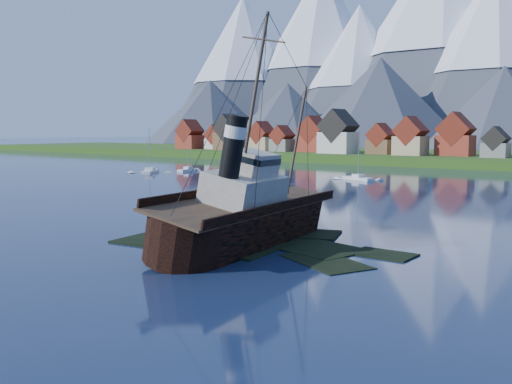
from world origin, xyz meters
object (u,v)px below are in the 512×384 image
Objects in this scene: tugboat_wreck at (253,214)px; sailboat_c at (358,179)px; sailboat_a at (150,172)px; sailboat_b at (188,170)px.

tugboat_wreck is 2.67× the size of sailboat_c.
sailboat_a is 59.16m from sailboat_c.
tugboat_wreck is at bearing -50.93° from sailboat_b.
sailboat_b is 53.49m from sailboat_c.
sailboat_b is at bearing 116.61° from sailboat_c.
sailboat_c is at bearing -18.67° from sailboat_a.
sailboat_a is (-84.04, 60.18, -2.85)m from tugboat_wreck.
tugboat_wreck reaches higher than sailboat_c.
sailboat_c is (53.31, 4.35, -0.01)m from sailboat_b.
tugboat_wreck is at bearing -69.84° from sailboat_a.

